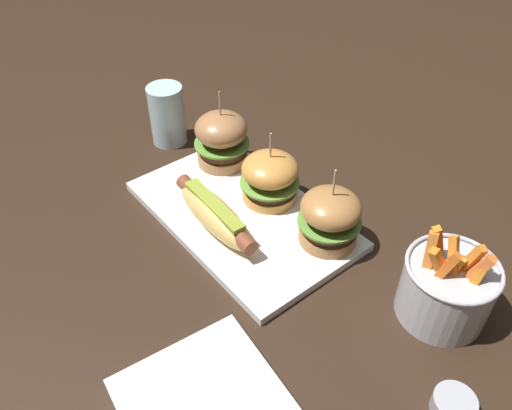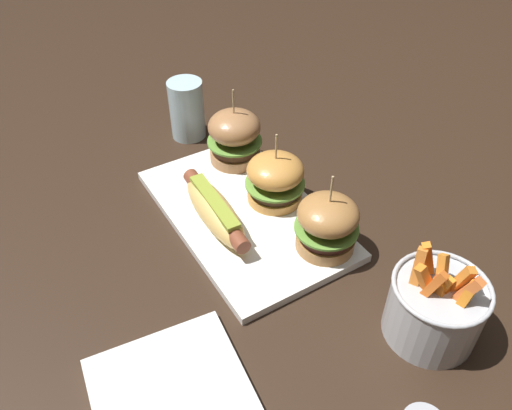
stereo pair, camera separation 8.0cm
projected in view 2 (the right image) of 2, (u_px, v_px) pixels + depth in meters
The scene contains 9 objects.
ground_plane at pixel (244, 217), 0.86m from camera, with size 3.00×3.00×0.00m, color black.
platter_main at pixel (244, 213), 0.86m from camera, with size 0.38×0.23×0.01m, color white.
hot_dog at pixel (214, 209), 0.82m from camera, with size 0.20×0.06×0.05m.
slider_left at pixel (235, 136), 0.93m from camera, with size 0.10×0.10×0.14m.
slider_center at pixel (276, 179), 0.85m from camera, with size 0.10×0.10×0.13m.
slider_right at pixel (327, 224), 0.76m from camera, with size 0.10×0.10×0.14m.
fries_bucket at pixel (435, 307), 0.66m from camera, with size 0.12×0.12×0.14m.
side_plate at pixel (172, 396), 0.61m from camera, with size 0.18×0.18×0.01m, color white.
water_glass at pixel (187, 110), 1.01m from camera, with size 0.07×0.07×0.12m, color silver.
Camera 2 is at (0.55, -0.31, 0.58)m, focal length 35.97 mm.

